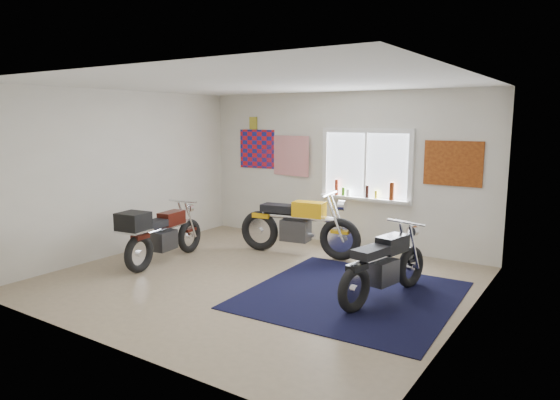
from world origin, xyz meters
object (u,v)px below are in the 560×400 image
Objects in this scene: maroon_tourer at (159,234)px; black_chrome_bike at (384,267)px; navy_rug at (352,295)px; yellow_triumph at (298,227)px.

black_chrome_bike is at bearing -89.68° from maroon_tourer.
yellow_triumph is (-1.59, 1.26, 0.47)m from navy_rug.
navy_rug is 3.16m from maroon_tourer.
yellow_triumph is at bearing 71.18° from black_chrome_bike.
navy_rug is at bearing 117.73° from black_chrome_bike.
navy_rug is 1.22× the size of yellow_triumph.
black_chrome_bike is (0.38, 0.11, 0.40)m from navy_rug.
yellow_triumph reaches higher than navy_rug.
maroon_tourer is (-1.51, -1.63, 0.01)m from yellow_triumph.
maroon_tourer reaches higher than navy_rug.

